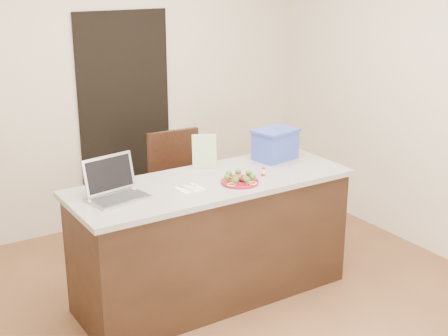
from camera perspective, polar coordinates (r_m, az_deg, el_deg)
ground at (r=4.65m, az=0.57°, el=-12.75°), size 4.00×4.00×0.00m
room_shell at (r=4.06m, az=0.64°, el=7.24°), size 4.00×4.00×4.00m
doorway at (r=5.96m, az=-9.00°, el=4.44°), size 0.90×0.02×2.00m
island at (r=4.62m, az=-1.11°, el=-6.48°), size 2.06×0.76×0.92m
plate at (r=4.39m, az=1.44°, el=-1.26°), size 0.27×0.27×0.02m
meatballs at (r=4.39m, az=1.46°, el=-0.92°), size 0.11×0.11×0.04m
broccoli at (r=4.38m, az=1.45°, el=-0.73°), size 0.23×0.22×0.04m
pepper_rings at (r=4.39m, az=1.44°, el=-1.14°), size 0.26×0.26×0.01m
napkin at (r=4.29m, az=-3.18°, el=-1.89°), size 0.16×0.16×0.01m
fork at (r=4.28m, az=-3.48°, el=-1.82°), size 0.04×0.16×0.00m
knife at (r=4.28m, az=-2.72°, el=-1.79°), size 0.06×0.17×0.01m
yogurt_bottle at (r=4.51m, az=3.62°, el=-0.51°), size 0.04×0.04×0.07m
laptop at (r=4.18m, az=-10.06°, el=-1.67°), size 0.41×0.35×0.26m
leaflet at (r=4.68m, az=-1.80°, el=1.53°), size 0.18×0.11×0.26m
blue_box at (r=4.92m, az=4.70°, el=2.19°), size 0.38×0.30×0.24m
chair at (r=5.34m, az=-4.01°, el=-1.52°), size 0.49×0.49×1.05m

